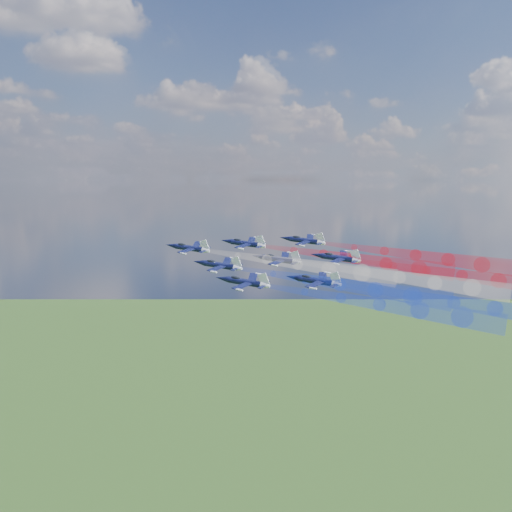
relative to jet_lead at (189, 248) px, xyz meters
name	(u,v)px	position (x,y,z in m)	size (l,w,h in m)	color
jet_lead	(189,248)	(0.00, 0.00, 0.00)	(9.70, 12.12, 3.23)	black
trail_lead	(297,264)	(18.01, -20.16, -2.36)	(4.04, 43.56, 4.04)	white
jet_inner_left	(219,265)	(1.86, -14.55, -2.43)	(9.70, 12.12, 3.23)	black
trail_inner_left	(340,284)	(19.87, -34.70, -4.78)	(4.04, 43.56, 4.04)	blue
jet_inner_right	(245,243)	(13.48, -2.10, 0.72)	(9.70, 12.12, 3.23)	black
trail_inner_right	(354,259)	(31.49, -22.26, -1.64)	(4.04, 43.56, 4.04)	red
jet_outer_left	(245,282)	(2.12, -27.54, -4.23)	(9.70, 12.12, 3.23)	black
trail_outer_left	(379,304)	(20.13, -47.70, -6.59)	(4.04, 43.56, 4.04)	blue
jet_center_third	(278,259)	(15.65, -15.70, -1.74)	(9.70, 12.12, 3.23)	black
trail_center_third	(399,277)	(33.66, -35.85, -4.09)	(4.04, 43.56, 4.04)	white
jet_outer_right	(304,241)	(27.81, -5.80, 1.17)	(9.70, 12.12, 3.23)	black
trail_outer_right	(416,255)	(45.82, -25.96, -1.19)	(4.04, 43.56, 4.04)	red
jet_rear_left	(316,281)	(16.25, -31.29, -4.37)	(9.70, 12.12, 3.23)	black
trail_rear_left	(454,302)	(34.25, -51.44, -6.73)	(4.04, 43.56, 4.04)	blue
jet_rear_right	(338,258)	(28.44, -20.18, -1.55)	(9.70, 12.12, 3.23)	black
trail_rear_right	(462,275)	(46.44, -40.34, -3.91)	(4.04, 43.56, 4.04)	red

